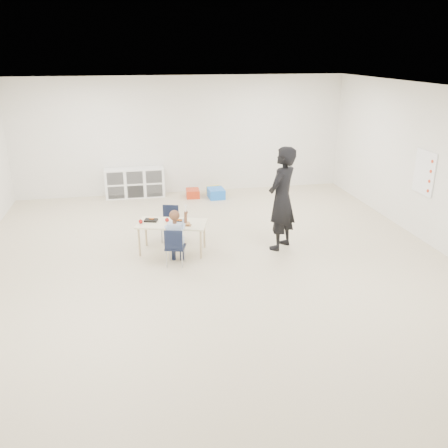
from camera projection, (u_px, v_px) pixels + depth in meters
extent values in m
plane|color=beige|center=(216.00, 267.00, 7.78)|extent=(9.00, 9.00, 0.00)
plane|color=white|center=(214.00, 90.00, 6.81)|extent=(9.00, 9.00, 0.00)
cube|color=white|center=(182.00, 136.00, 11.43)|extent=(8.00, 0.02, 2.80)
cube|color=white|center=(334.00, 362.00, 3.15)|extent=(8.00, 0.02, 2.80)
cube|color=white|center=(447.00, 172.00, 8.02)|extent=(0.02, 9.00, 2.80)
cube|color=beige|center=(172.00, 224.00, 8.18)|extent=(1.30, 0.90, 0.03)
cube|color=black|center=(179.00, 221.00, 8.21)|extent=(0.26, 0.22, 0.03)
cube|color=black|center=(151.00, 220.00, 8.25)|extent=(0.26, 0.22, 0.03)
cube|color=white|center=(172.00, 222.00, 8.06)|extent=(0.09, 0.09, 0.10)
ellipsoid|color=tan|center=(188.00, 224.00, 8.04)|extent=(0.09, 0.09, 0.07)
sphere|color=#9F120E|center=(167.00, 220.00, 8.21)|extent=(0.07, 0.07, 0.07)
sphere|color=#9F120E|center=(141.00, 221.00, 8.13)|extent=(0.07, 0.07, 0.07)
cube|color=white|center=(135.00, 183.00, 11.38)|extent=(1.40, 0.40, 0.70)
cube|color=white|center=(424.00, 173.00, 8.62)|extent=(0.02, 0.60, 0.80)
imported|color=black|center=(282.00, 199.00, 8.23)|extent=(0.79, 0.78, 1.83)
cube|color=red|center=(193.00, 193.00, 11.42)|extent=(0.33, 0.41, 0.19)
cube|color=gold|center=(215.00, 192.00, 11.53)|extent=(0.39, 0.47, 0.21)
cube|color=blue|center=(216.00, 193.00, 11.36)|extent=(0.38, 0.48, 0.23)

